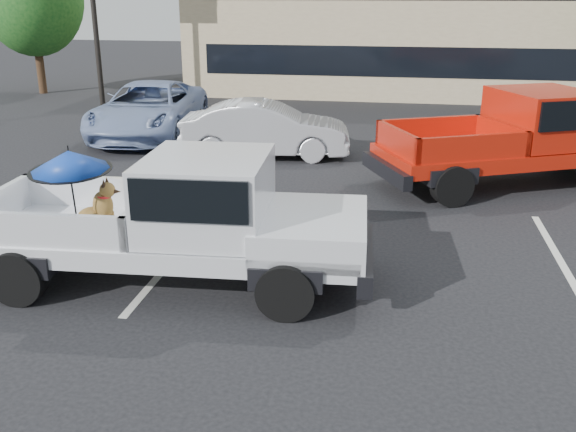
# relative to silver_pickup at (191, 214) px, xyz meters

# --- Properties ---
(ground) EXTENTS (90.00, 90.00, 0.00)m
(ground) POSITION_rel_silver_pickup_xyz_m (2.40, -0.70, -1.05)
(ground) COLOR black
(ground) RESTS_ON ground
(stripe_left) EXTENTS (0.12, 5.00, 0.01)m
(stripe_left) POSITION_rel_silver_pickup_xyz_m (-0.60, 1.30, -1.05)
(stripe_left) COLOR silver
(stripe_left) RESTS_ON ground
(stripe_right) EXTENTS (0.12, 5.00, 0.01)m
(stripe_right) POSITION_rel_silver_pickup_xyz_m (5.40, 1.30, -1.05)
(stripe_right) COLOR silver
(stripe_right) RESTS_ON ground
(motel_building) EXTENTS (20.40, 8.40, 6.30)m
(motel_building) POSITION_rel_silver_pickup_xyz_m (4.40, 20.29, 2.15)
(motel_building) COLOR tan
(motel_building) RESTS_ON ground
(silver_pickup) EXTENTS (5.79, 2.35, 2.06)m
(silver_pickup) POSITION_rel_silver_pickup_xyz_m (0.00, 0.00, 0.00)
(silver_pickup) COLOR black
(silver_pickup) RESTS_ON ground
(red_pickup) EXTENTS (6.43, 4.48, 2.01)m
(red_pickup) POSITION_rel_silver_pickup_xyz_m (5.64, 6.11, 0.05)
(red_pickup) COLOR black
(red_pickup) RESTS_ON ground
(silver_sedan) EXTENTS (4.34, 1.94, 1.38)m
(silver_sedan) POSITION_rel_silver_pickup_xyz_m (-0.49, 7.50, -0.36)
(silver_sedan) COLOR #BABCC2
(silver_sedan) RESTS_ON ground
(blue_suv) EXTENTS (2.93, 5.60, 1.50)m
(blue_suv) POSITION_rel_silver_pickup_xyz_m (-4.30, 9.36, -0.30)
(blue_suv) COLOR #8196C1
(blue_suv) RESTS_ON ground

